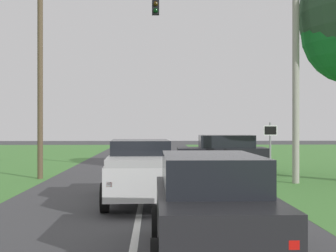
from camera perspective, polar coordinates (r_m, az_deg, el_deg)
name	(u,v)px	position (r m, az deg, el deg)	size (l,w,h in m)	color
ground_plane	(139,213)	(12.89, -3.51, -10.50)	(120.00, 120.00, 0.00)	#424244
red_suv_near	(211,204)	(8.43, 5.29, -9.44)	(2.14, 4.56, 1.83)	black
pickup_truck_lead	(140,170)	(14.43, -3.42, -5.40)	(2.36, 5.67, 1.92)	silver
traffic_light	(69,51)	(21.49, -11.94, 8.91)	(5.81, 0.40, 8.92)	brown
keep_moving_sign	(270,143)	(21.00, 12.36, -2.03)	(0.60, 0.09, 2.50)	gray
crossing_suv_far	(223,153)	(23.38, 6.71, -3.34)	(4.44, 2.22, 1.89)	black
utility_pole_right	(296,64)	(19.96, 15.31, 7.29)	(0.28, 0.28, 9.75)	#9E998E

